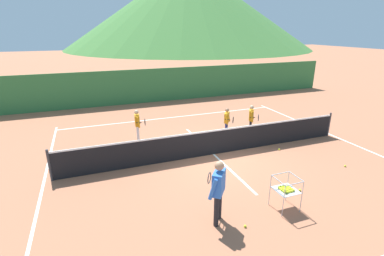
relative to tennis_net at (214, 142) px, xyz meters
The scene contains 18 objects.
ground_plane 0.50m from the tennis_net, ahead, with size 120.00×120.00×0.00m, color #A86647.
line_baseline_far 5.05m from the tennis_net, 90.00° to the left, with size 11.55×0.08×0.01m, color white.
line_sideline_west 5.80m from the tennis_net, behind, with size 0.08×10.90×0.01m, color white.
line_sideline_east 5.80m from the tennis_net, ahead, with size 0.08×10.90×0.01m, color white.
line_service_center 0.50m from the tennis_net, ahead, with size 0.08×5.92×0.01m, color white.
tennis_net is the anchor object (origin of this frame).
instructor 3.96m from the tennis_net, 113.54° to the right, with size 0.58×0.80×1.64m.
student_0 3.41m from the tennis_net, 134.32° to the left, with size 0.41×0.66×1.32m.
student_1 2.08m from the tennis_net, 49.26° to the left, with size 0.43×0.69×1.26m.
student_2 2.82m from the tennis_net, 29.30° to the left, with size 0.44×0.72×1.33m.
ball_cart 3.76m from the tennis_net, 85.28° to the right, with size 0.58×0.58×0.90m.
tennis_ball_2 4.59m from the tennis_net, 33.67° to the right, with size 0.07×0.07×0.07m, color yellow.
tennis_ball_4 3.50m from the tennis_net, 68.30° to the right, with size 0.07×0.07×0.07m, color yellow.
tennis_ball_5 4.20m from the tennis_net, 104.41° to the right, with size 0.07×0.07×0.07m, color yellow.
tennis_ball_7 2.66m from the tennis_net, 12.42° to the right, with size 0.07×0.07×0.07m, color yellow.
windscreen_fence 8.72m from the tennis_net, 90.00° to the left, with size 25.41×0.08×2.12m, color #33753D.
hill_0 62.38m from the tennis_net, 70.94° to the left, with size 56.70×56.70×18.58m, color #427A38.
hill_1 58.86m from the tennis_net, 68.40° to the left, with size 37.14×37.14×18.51m, color #2D6628.
Camera 1 is at (-4.19, -8.79, 4.48)m, focal length 26.37 mm.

